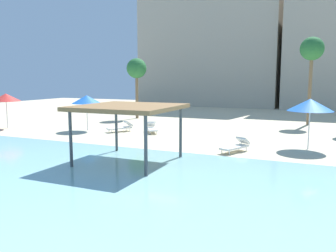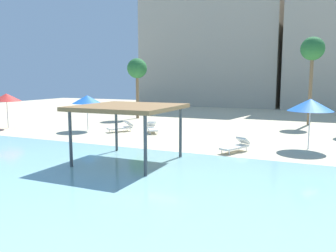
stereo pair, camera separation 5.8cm
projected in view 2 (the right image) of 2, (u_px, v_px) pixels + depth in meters
name	position (u px, v px, depth m)	size (l,w,h in m)	color
ground_plane	(155.00, 158.00, 16.90)	(80.00, 80.00, 0.00)	beige
lagoon_water	(89.00, 188.00, 12.15)	(44.00, 13.50, 0.04)	#8CC6CC
shade_pavilion	(128.00, 109.00, 15.63)	(4.34, 4.34, 2.64)	#42474C
beach_umbrella_blue_1	(87.00, 99.00, 25.54)	(2.18, 2.18, 2.61)	silver
beach_umbrella_red_2	(6.00, 97.00, 26.59)	(2.17, 2.17, 2.70)	silver
beach_umbrella_blue_3	(310.00, 105.00, 18.62)	(2.41, 2.41, 2.76)	silver
lounge_chair_0	(236.00, 146.00, 18.18)	(1.33, 1.97, 0.74)	white
lounge_chair_1	(152.00, 128.00, 24.76)	(1.53, 1.92, 0.74)	white
lounge_chair_2	(122.00, 127.00, 25.20)	(1.51, 1.93, 0.74)	white
palm_tree_1	(312.00, 51.00, 28.06)	(1.90, 1.90, 7.19)	brown
palm_tree_2	(137.00, 70.00, 33.05)	(1.90, 1.90, 5.75)	brown
hotel_block_0	(214.00, 42.00, 50.90)	(19.44, 10.83, 18.33)	#B2A893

